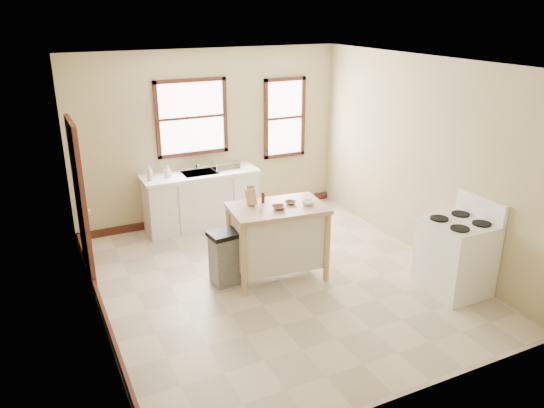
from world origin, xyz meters
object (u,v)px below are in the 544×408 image
(pepper_grinder, at_px, (263,197))
(bowl_b, at_px, (291,202))
(soap_bottle_a, at_px, (150,173))
(gas_stove, at_px, (457,247))
(kitchen_island, at_px, (277,242))
(trash_bin, at_px, (225,258))
(soap_bottle_b, at_px, (168,171))
(bowl_a, at_px, (279,207))
(bowl_c, at_px, (308,203))
(dish_rack, at_px, (225,166))
(knife_block, at_px, (251,198))

(pepper_grinder, bearing_deg, bowl_b, -32.17)
(soap_bottle_a, bearing_deg, gas_stove, -56.79)
(kitchen_island, bearing_deg, trash_bin, 176.84)
(soap_bottle_b, distance_m, bowl_b, 2.33)
(pepper_grinder, bearing_deg, trash_bin, -171.68)
(bowl_a, height_order, gas_stove, gas_stove)
(soap_bottle_b, relative_size, pepper_grinder, 1.19)
(soap_bottle_a, height_order, kitchen_island, soap_bottle_a)
(pepper_grinder, relative_size, bowl_c, 0.94)
(pepper_grinder, height_order, trash_bin, pepper_grinder)
(bowl_a, height_order, bowl_b, bowl_a)
(soap_bottle_a, relative_size, bowl_a, 1.26)
(bowl_c, bearing_deg, bowl_a, 177.55)
(dish_rack, relative_size, gas_stove, 0.36)
(bowl_a, bearing_deg, gas_stove, -32.76)
(bowl_a, bearing_deg, bowl_c, -2.45)
(knife_block, relative_size, bowl_a, 1.12)
(soap_bottle_a, height_order, dish_rack, soap_bottle_a)
(bowl_b, distance_m, trash_bin, 1.12)
(bowl_c, bearing_deg, bowl_b, 146.69)
(knife_block, height_order, bowl_a, knife_block)
(pepper_grinder, bearing_deg, bowl_a, -74.25)
(soap_bottle_b, bearing_deg, bowl_a, -90.09)
(soap_bottle_a, height_order, gas_stove, gas_stove)
(soap_bottle_b, bearing_deg, pepper_grinder, -89.28)
(soap_bottle_a, xyz_separation_m, bowl_c, (1.54, -2.15, -0.01))
(soap_bottle_a, distance_m, gas_stove, 4.50)
(dish_rack, bearing_deg, trash_bin, -97.81)
(pepper_grinder, bearing_deg, bowl_c, -32.61)
(soap_bottle_b, relative_size, dish_rack, 0.41)
(knife_block, height_order, bowl_b, knife_block)
(knife_block, xyz_separation_m, bowl_a, (0.26, -0.29, -0.08))
(bowl_b, bearing_deg, soap_bottle_a, 123.73)
(soap_bottle_a, bearing_deg, trash_bin, -85.46)
(bowl_b, xyz_separation_m, trash_bin, (-0.90, 0.11, -0.66))
(kitchen_island, relative_size, trash_bin, 1.69)
(trash_bin, bearing_deg, pepper_grinder, 1.91)
(bowl_c, bearing_deg, knife_block, 155.30)
(dish_rack, bearing_deg, gas_stove, -48.77)
(dish_rack, relative_size, kitchen_island, 0.35)
(kitchen_island, distance_m, bowl_b, 0.55)
(dish_rack, height_order, bowl_c, bowl_c)
(pepper_grinder, relative_size, trash_bin, 0.21)
(bowl_a, height_order, trash_bin, bowl_a)
(dish_rack, bearing_deg, knife_block, -87.24)
(dish_rack, xyz_separation_m, gas_stove, (1.75, -3.40, -0.37))
(kitchen_island, height_order, bowl_c, bowl_c)
(bowl_b, height_order, bowl_c, bowl_c)
(soap_bottle_a, bearing_deg, bowl_b, -65.05)
(pepper_grinder, xyz_separation_m, gas_stove, (1.95, -1.50, -0.47))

